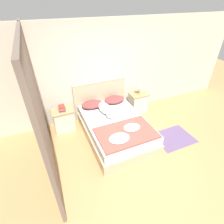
{
  "coord_description": "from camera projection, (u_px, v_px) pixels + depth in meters",
  "views": [
    {
      "loc": [
        -1.25,
        -1.98,
        2.96
      ],
      "look_at": [
        0.15,
        1.23,
        0.6
      ],
      "focal_mm": 28.0,
      "sensor_mm": 36.0,
      "label": 1
    }
  ],
  "objects": [
    {
      "name": "quilt",
      "position": [
        126.0,
        133.0,
        3.69
      ],
      "size": [
        1.24,
        0.82,
        0.08
      ],
      "color": "#BC4C42",
      "rests_on": "bed"
    },
    {
      "name": "book_stack",
      "position": [
        62.0,
        108.0,
        4.29
      ],
      "size": [
        0.17,
        0.23,
        0.12
      ],
      "color": "#703D7F",
      "rests_on": "nightstand_left"
    },
    {
      "name": "nightstand_right",
      "position": [
        138.0,
        102.0,
        5.19
      ],
      "size": [
        0.51,
        0.39,
        0.58
      ],
      "color": "silver",
      "rests_on": "ground_plane"
    },
    {
      "name": "pillow_right",
      "position": [
        114.0,
        100.0,
        4.77
      ],
      "size": [
        0.57,
        0.38,
        0.15
      ],
      "color": "brown",
      "rests_on": "bed"
    },
    {
      "name": "rug",
      "position": [
        174.0,
        138.0,
        4.34
      ],
      "size": [
        0.94,
        0.73,
        0.0
      ],
      "color": "#604C75",
      "rests_on": "ground_plane"
    },
    {
      "name": "headboard",
      "position": [
        100.0,
        98.0,
        4.88
      ],
      "size": [
        1.47,
        0.06,
        1.08
      ],
      "color": "#C6B28E",
      "rests_on": "ground_plane"
    },
    {
      "name": "wall_side_left",
      "position": [
        39.0,
        105.0,
        3.2
      ],
      "size": [
        0.06,
        3.1,
        2.55
      ],
      "color": "#706056",
      "rests_on": "ground_plane"
    },
    {
      "name": "pillow_left",
      "position": [
        92.0,
        104.0,
        4.56
      ],
      "size": [
        0.57,
        0.38,
        0.15
      ],
      "color": "brown",
      "rests_on": "bed"
    },
    {
      "name": "table_lamp",
      "position": [
        139.0,
        86.0,
        4.9
      ],
      "size": [
        0.19,
        0.19,
        0.33
      ],
      "color": "#9E7A4C",
      "rests_on": "nightstand_right"
    },
    {
      "name": "ground_plane",
      "position": [
        129.0,
        168.0,
        3.57
      ],
      "size": [
        16.0,
        16.0,
        0.0
      ],
      "primitive_type": "plane",
      "color": "tan"
    },
    {
      "name": "bed",
      "position": [
        115.0,
        128.0,
        4.27
      ],
      "size": [
        1.39,
        2.01,
        0.5
      ],
      "color": "#C6B28E",
      "rests_on": "ground_plane"
    },
    {
      "name": "wall_back",
      "position": [
        93.0,
        74.0,
        4.48
      ],
      "size": [
        9.0,
        0.06,
        2.55
      ],
      "color": "beige",
      "rests_on": "ground_plane"
    },
    {
      "name": "nightstand_left",
      "position": [
        64.0,
        120.0,
        4.47
      ],
      "size": [
        0.51,
        0.39,
        0.58
      ],
      "color": "silver",
      "rests_on": "ground_plane"
    },
    {
      "name": "dog",
      "position": [
        106.0,
        109.0,
        4.36
      ],
      "size": [
        0.29,
        0.81,
        0.18
      ],
      "color": "silver",
      "rests_on": "bed"
    }
  ]
}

